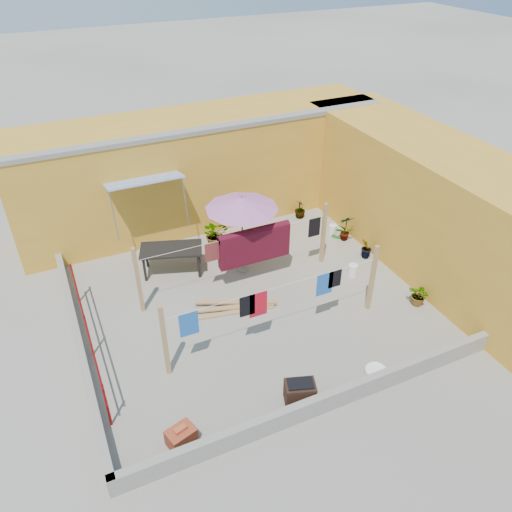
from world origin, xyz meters
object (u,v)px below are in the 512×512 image
object	(u,v)px
patio_umbrella	(242,204)
water_jug_b	(333,230)
outdoor_table	(171,251)
green_hose	(339,234)
white_basin	(376,371)
plant_back_a	(215,234)
water_jug_a	(353,270)
brick_stack	(181,437)
brazier	(300,392)

from	to	relation	value
patio_umbrella	water_jug_b	bearing A→B (deg)	9.82
outdoor_table	green_hose	world-z (taller)	outdoor_table
white_basin	plant_back_a	distance (m)	6.09
outdoor_table	green_hose	size ratio (longest dim) A/B	3.37
outdoor_table	water_jug_a	world-z (taller)	outdoor_table
plant_back_a	brick_stack	bearing A→B (deg)	-116.26
white_basin	brazier	bearing A→B (deg)	180.00
outdoor_table	brick_stack	xyz separation A→B (m)	(-1.41, -5.18, -0.49)
white_basin	brick_stack	bearing A→B (deg)	179.25
white_basin	plant_back_a	world-z (taller)	plant_back_a
outdoor_table	brick_stack	distance (m)	5.39
water_jug_a	green_hose	size ratio (longest dim) A/B	0.72
white_basin	water_jug_b	xyz separation A→B (m)	(2.10, 5.09, 0.12)
outdoor_table	white_basin	distance (m)	5.97
brick_stack	plant_back_a	world-z (taller)	plant_back_a
green_hose	outdoor_table	bearing A→B (deg)	177.33
water_jug_b	green_hose	world-z (taller)	water_jug_b
outdoor_table	plant_back_a	distance (m)	1.67
outdoor_table	brick_stack	bearing A→B (deg)	-105.21
patio_umbrella	plant_back_a	world-z (taller)	patio_umbrella
brazier	water_jug_a	size ratio (longest dim) A/B	1.80
plant_back_a	water_jug_b	bearing A→B (deg)	-13.87
brick_stack	water_jug_b	world-z (taller)	brick_stack
water_jug_b	water_jug_a	bearing A→B (deg)	-107.30
outdoor_table	green_hose	xyz separation A→B (m)	(5.06, -0.24, -0.64)
outdoor_table	brick_stack	world-z (taller)	outdoor_table
brick_stack	plant_back_a	xyz separation A→B (m)	(2.90, 5.88, 0.24)
plant_back_a	brazier	bearing A→B (deg)	-94.94
brazier	green_hose	world-z (taller)	brazier
brazier	water_jug_a	world-z (taller)	brazier
brick_stack	outdoor_table	bearing A→B (deg)	74.79
brazier	outdoor_table	bearing A→B (deg)	100.61
plant_back_a	green_hose	bearing A→B (deg)	-14.74
brick_stack	green_hose	size ratio (longest dim) A/B	1.10
green_hose	water_jug_b	bearing A→B (deg)	148.84
brazier	plant_back_a	distance (m)	5.96
water_jug_a	green_hose	distance (m)	2.07
water_jug_a	plant_back_a	world-z (taller)	plant_back_a
brazier	white_basin	world-z (taller)	brazier
outdoor_table	white_basin	bearing A→B (deg)	-61.80
green_hose	water_jug_a	bearing A→B (deg)	-112.40
brazier	water_jug_b	world-z (taller)	brazier
patio_umbrella	water_jug_a	distance (m)	3.46
brazier	water_jug_b	bearing A→B (deg)	52.40
outdoor_table	water_jug_b	xyz separation A→B (m)	(4.90, -0.14, -0.52)
brazier	water_jug_a	distance (m)	4.52
patio_umbrella	white_basin	bearing A→B (deg)	-76.78
patio_umbrella	brick_stack	distance (m)	5.78
green_hose	plant_back_a	world-z (taller)	plant_back_a
brick_stack	brazier	distance (m)	2.39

